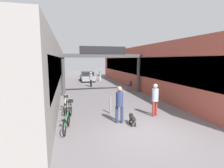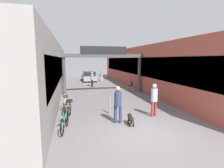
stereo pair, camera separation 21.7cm
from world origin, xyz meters
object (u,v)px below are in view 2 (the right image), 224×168
(pedestrian_elderly_walking, at_px, (102,74))
(pedestrian_with_dog, at_px, (118,102))
(cafe_chair_black_nearer, at_px, (131,85))
(pedestrian_carrying_crate, at_px, (92,78))
(parked_car_silver, at_px, (89,76))
(bicycle_green_nearest, at_px, (65,120))
(pedestrian_companion, at_px, (154,98))
(bicycle_black_second, at_px, (68,110))
(bicycle_silver_third, at_px, (65,104))
(bollard_post_metal, at_px, (110,105))
(dog_on_leash, at_px, (131,118))

(pedestrian_elderly_walking, bearing_deg, pedestrian_with_dog, -97.58)
(pedestrian_with_dog, relative_size, cafe_chair_black_nearer, 1.99)
(pedestrian_carrying_crate, xyz_separation_m, parked_car_silver, (0.20, 5.24, -0.30))
(bicycle_green_nearest, relative_size, parked_car_silver, 0.42)
(pedestrian_companion, distance_m, pedestrian_elderly_walking, 15.88)
(pedestrian_companion, xyz_separation_m, bicycle_green_nearest, (-4.56, -0.71, -0.57))
(bicycle_green_nearest, bearing_deg, pedestrian_carrying_crate, 77.28)
(cafe_chair_black_nearer, height_order, parked_car_silver, parked_car_silver)
(bicycle_green_nearest, distance_m, cafe_chair_black_nearer, 10.40)
(bicycle_green_nearest, xyz_separation_m, cafe_chair_black_nearer, (6.02, 8.48, 0.10))
(pedestrian_carrying_crate, bearing_deg, pedestrian_with_dog, -90.91)
(bicycle_black_second, distance_m, bicycle_silver_third, 1.22)
(bicycle_silver_third, bearing_deg, bicycle_green_nearest, -88.52)
(bicycle_black_second, bearing_deg, pedestrian_carrying_crate, 76.15)
(pedestrian_carrying_crate, height_order, bollard_post_metal, pedestrian_carrying_crate)
(pedestrian_with_dog, distance_m, pedestrian_elderly_walking, 16.53)
(bicycle_black_second, relative_size, parked_car_silver, 0.42)
(dog_on_leash, bearing_deg, parked_car_silver, 90.43)
(pedestrian_companion, bearing_deg, bicycle_silver_third, 156.84)
(bicycle_black_second, xyz_separation_m, parked_car_silver, (2.68, 15.31, 0.21))
(pedestrian_carrying_crate, height_order, bicycle_black_second, pedestrian_carrying_crate)
(pedestrian_carrying_crate, xyz_separation_m, bollard_post_metal, (-0.24, -9.83, -0.45))
(pedestrian_companion, xyz_separation_m, parked_car_silver, (-1.75, 16.09, -0.37))
(pedestrian_elderly_walking, distance_m, bicycle_black_second, 15.75)
(pedestrian_elderly_walking, distance_m, dog_on_leash, 16.85)
(pedestrian_carrying_crate, distance_m, bicycle_green_nearest, 11.86)
(bicycle_silver_third, distance_m, parked_car_silver, 14.40)
(pedestrian_companion, height_order, parked_car_silver, pedestrian_companion)
(bicycle_green_nearest, relative_size, cafe_chair_black_nearer, 1.88)
(dog_on_leash, height_order, bicycle_green_nearest, bicycle_green_nearest)
(cafe_chair_black_nearer, bearing_deg, bollard_post_metal, -118.44)
(parked_car_silver, bearing_deg, pedestrian_companion, -83.80)
(bicycle_silver_third, xyz_separation_m, cafe_chair_black_nearer, (6.09, 5.79, 0.10))
(dog_on_leash, distance_m, bollard_post_metal, 1.99)
(dog_on_leash, bearing_deg, bicycle_silver_third, 136.40)
(dog_on_leash, relative_size, bollard_post_metal, 0.72)
(bicycle_black_second, bearing_deg, pedestrian_with_dog, -29.18)
(bicycle_green_nearest, relative_size, bicycle_silver_third, 0.99)
(pedestrian_elderly_walking, height_order, dog_on_leash, pedestrian_elderly_walking)
(pedestrian_carrying_crate, bearing_deg, dog_on_leash, -88.39)
(pedestrian_companion, relative_size, bicycle_silver_third, 1.04)
(parked_car_silver, bearing_deg, bicycle_black_second, -99.95)
(pedestrian_elderly_walking, relative_size, dog_on_leash, 2.33)
(bicycle_silver_third, bearing_deg, parked_car_silver, 78.45)
(dog_on_leash, bearing_deg, pedestrian_with_dog, 143.44)
(bicycle_silver_third, bearing_deg, pedestrian_carrying_crate, 73.19)
(bicycle_silver_third, height_order, bollard_post_metal, bicycle_silver_third)
(dog_on_leash, bearing_deg, pedestrian_carrying_crate, 91.61)
(pedestrian_carrying_crate, distance_m, bollard_post_metal, 9.84)
(bicycle_green_nearest, bearing_deg, pedestrian_elderly_walking, 74.47)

